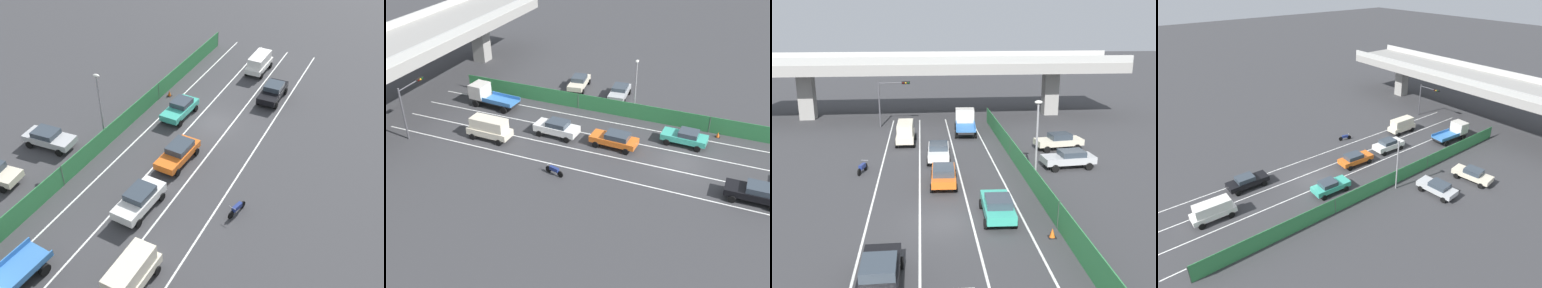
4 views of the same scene
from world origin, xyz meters
The scene contains 19 objects.
ground_plane centered at (0.00, 0.00, 0.00)m, with size 300.00×300.00×0.00m, color #38383A.
lane_line_left_edge centered at (-4.88, 5.73, 0.00)m, with size 0.14×47.47×0.01m, color silver.
lane_line_mid_left centered at (-1.63, 5.73, 0.00)m, with size 0.14×47.47×0.01m, color silver.
lane_line_mid_right centered at (1.63, 5.73, 0.00)m, with size 0.14×47.47×0.01m, color silver.
lane_line_right_edge centered at (4.88, 5.73, 0.00)m, with size 0.14×47.47×0.01m, color silver.
elevated_overpass centered at (0.00, 31.47, 6.32)m, with size 49.13×9.10×8.05m.
green_fence centered at (6.67, 5.73, 0.90)m, with size 0.10×43.57×1.79m.
car_sedan_black centered at (-3.47, -6.67, 0.87)m, with size 2.08×4.68×1.55m.
car_sedan_white centered at (0.07, 12.54, 0.93)m, with size 2.20×4.54×1.66m.
car_taxi_orange centered at (0.19, 6.46, 0.89)m, with size 2.18×4.63×1.57m.
car_van_cream centered at (-3.04, 18.46, 1.26)m, with size 1.99×4.47×2.24m.
car_taxi_teal centered at (3.29, 0.29, 0.86)m, with size 2.16×4.45×1.55m.
flatbed_truck_blue centered at (3.49, 22.91, 1.26)m, with size 2.67×5.74×2.44m.
motorcycle centered at (-6.32, 9.85, 0.46)m, with size 0.74×1.91×0.93m.
parked_wagon_silver centered at (11.04, 9.52, 0.87)m, with size 4.55×2.36×1.52m.
parked_sedan_cream centered at (11.88, 15.03, 0.88)m, with size 4.77×2.49×1.58m.
traffic_light centered at (-4.94, 26.06, 3.89)m, with size 3.70×0.44×5.47m.
street_lamp centered at (7.38, 6.68, 3.94)m, with size 0.60×0.36×6.39m.
traffic_cone centered at (6.02, -2.53, 0.26)m, with size 0.47×0.47×0.57m.
Camera 3 is at (-1.31, -24.80, 12.13)m, focal length 40.87 mm.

